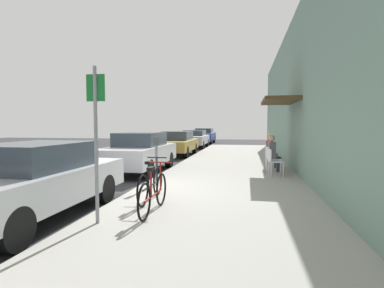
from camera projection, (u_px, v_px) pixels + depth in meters
name	position (u px, v px, depth m)	size (l,w,h in m)	color
ground_plane	(132.00, 194.00, 7.73)	(60.00, 60.00, 0.00)	#2D2D30
sidewalk_slab	(226.00, 181.00, 9.29)	(4.50, 32.00, 0.12)	#9E9B93
building_facade	(311.00, 86.00, 8.71)	(1.40, 32.00, 5.77)	gray
parked_car_0	(32.00, 180.00, 5.69)	(1.80, 4.40, 1.42)	#B7B7BC
parked_car_1	(140.00, 152.00, 11.43)	(1.80, 4.40, 1.47)	#B7B7BC
parked_car_2	(177.00, 143.00, 17.61)	(1.80, 4.40, 1.39)	#A58433
parked_car_3	(195.00, 138.00, 23.53)	(1.80, 4.40, 1.35)	#B7B7BC
parked_car_4	(204.00, 136.00, 28.92)	(1.80, 4.40, 1.44)	navy
parking_meter	(156.00, 157.00, 8.22)	(0.12, 0.10, 1.32)	slate
street_sign	(96.00, 132.00, 5.01)	(0.32, 0.06, 2.60)	gray
bicycle_0	(151.00, 184.00, 6.59)	(0.46, 1.71, 0.90)	black
bicycle_1	(154.00, 193.00, 5.69)	(0.46, 1.71, 0.90)	black
cafe_chair_0	(273.00, 160.00, 9.76)	(0.50, 0.50, 0.87)	silver
cafe_chair_1	(271.00, 158.00, 10.59)	(0.50, 0.50, 0.87)	silver
seated_patron_1	(273.00, 152.00, 10.58)	(0.47, 0.41, 1.29)	#232838
cafe_chair_2	(269.00, 155.00, 11.66)	(0.45, 0.45, 0.87)	silver
seated_patron_2	(271.00, 150.00, 11.64)	(0.43, 0.36, 1.29)	#232838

